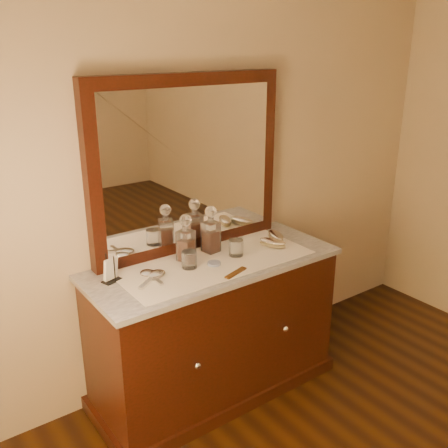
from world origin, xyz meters
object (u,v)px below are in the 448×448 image
Objects in this scene: brush_far at (276,236)px; hand_mirror_inner at (155,275)px; pin_dish at (214,263)px; decanter_right at (211,234)px; decanter_left at (186,243)px; hand_mirror_outer at (150,274)px; napkin_rack at (111,271)px; comb at (236,273)px; brush_near at (273,243)px; dresser_cabinet at (214,330)px; mirror_frame at (188,165)px.

hand_mirror_inner is (-0.86, -0.03, -0.01)m from brush_far.
pin_dish is 0.27× the size of decanter_right.
decanter_left is 0.97× the size of decanter_right.
decanter_right reaches higher than hand_mirror_outer.
napkin_rack is at bearing 179.22° from decanter_left.
napkin_rack is at bearing 176.32° from brush_far.
hand_mirror_inner is at bearing 132.68° from comb.
hand_mirror_outer is at bearing -166.92° from decanter_left.
decanter_right reaches higher than brush_near.
brush_near reaches higher than dresser_cabinet.
napkin_rack is (-0.56, 0.31, 0.05)m from comb.
napkin_rack is 0.66× the size of hand_mirror_inner.
pin_dish is at bearing -15.39° from napkin_rack.
decanter_left is (-0.12, 0.30, 0.10)m from comb.
comb is 0.64m from napkin_rack.
hand_mirror_outer is (-0.38, 0.03, 0.45)m from dresser_cabinet.
decanter_right is at bearing 14.86° from hand_mirror_inner.
napkin_rack is 0.45m from decanter_left.
decanter_right reaches higher than comb.
comb is at bearing -28.57° from napkin_rack.
dresser_cabinet is 0.68m from brush_far.
decanter_right is (0.06, -0.13, -0.39)m from mirror_frame.
brush_far is (0.09, 0.07, -0.00)m from brush_near.
brush_far is at bearing 1.96° from hand_mirror_inner.
decanter_right reaches higher than brush_far.
pin_dish reaches higher than comb.
dresser_cabinet is at bearing -0.66° from hand_mirror_inner.
pin_dish is at bearing -119.36° from decanter_right.
hand_mirror_inner is at bearing -178.04° from brush_far.
decanter_right is (0.06, 0.32, 0.10)m from comb.
decanter_left is (-0.09, 0.14, 0.10)m from pin_dish.
comb is 0.34m from decanter_left.
comb is (0.03, -0.16, -0.00)m from pin_dish.
napkin_rack is 0.70× the size of hand_mirror_outer.
decanter_left is 0.29m from hand_mirror_outer.
hand_mirror_inner reaches higher than dresser_cabinet.
mirror_frame reaches higher than napkin_rack.
brush_far is 0.88× the size of hand_mirror_outer.
mirror_frame reaches higher than brush_near.
napkin_rack is at bearing 164.61° from pin_dish.
mirror_frame is at bearing 28.95° from hand_mirror_outer.
decanter_left reaches higher than hand_mirror_outer.
decanter_left is (-0.12, -0.15, -0.39)m from mirror_frame.
decanter_left is at bearing -128.42° from mirror_frame.
comb is at bearing -80.00° from pin_dish.
dresser_cabinet is at bearing -10.18° from napkin_rack.
mirror_frame is 0.66m from hand_mirror_inner.
dresser_cabinet is 0.45m from pin_dish.
hand_mirror_outer is at bearing -20.09° from napkin_rack.
comb is (-0.00, -0.45, -0.49)m from mirror_frame.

